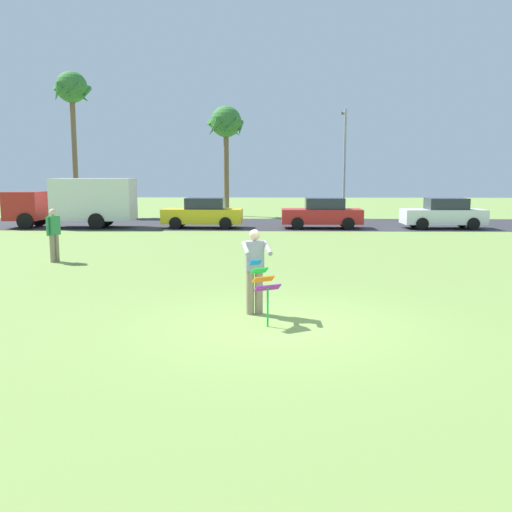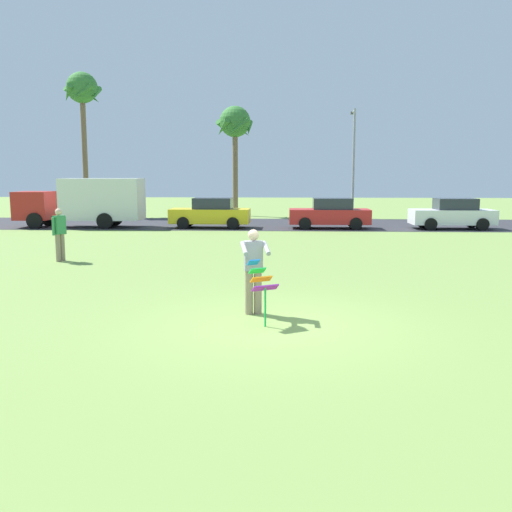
% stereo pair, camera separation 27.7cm
% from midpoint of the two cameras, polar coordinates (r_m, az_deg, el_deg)
% --- Properties ---
extents(ground_plane, '(120.00, 120.00, 0.00)m').
position_cam_midpoint_polar(ground_plane, '(10.71, 2.53, -7.02)').
color(ground_plane, olive).
extents(road_strip, '(120.00, 8.00, 0.01)m').
position_cam_midpoint_polar(road_strip, '(32.34, 2.88, 3.23)').
color(road_strip, '#2D2D33').
rests_on(road_strip, ground).
extents(person_kite_flyer, '(0.64, 0.73, 1.73)m').
position_cam_midpoint_polar(person_kite_flyer, '(11.34, 0.45, -1.24)').
color(person_kite_flyer, gray).
rests_on(person_kite_flyer, ground).
extents(kite_held, '(0.63, 0.73, 1.21)m').
position_cam_midpoint_polar(kite_held, '(10.57, 1.29, -2.63)').
color(kite_held, blue).
rests_on(kite_held, ground).
extents(parked_truck_red_cab, '(6.75, 2.24, 2.62)m').
position_cam_midpoint_polar(parked_truck_red_cab, '(31.64, -16.44, 5.35)').
color(parked_truck_red_cab, '#B2231E').
rests_on(parked_truck_red_cab, ground).
extents(parked_car_yellow, '(4.22, 1.88, 1.60)m').
position_cam_midpoint_polar(parked_car_yellow, '(30.13, -4.33, 4.32)').
color(parked_car_yellow, yellow).
rests_on(parked_car_yellow, ground).
extents(parked_car_red, '(4.20, 1.84, 1.60)m').
position_cam_midpoint_polar(parked_car_red, '(29.99, 7.75, 4.25)').
color(parked_car_red, red).
rests_on(parked_car_red, ground).
extents(parked_car_white, '(4.23, 1.89, 1.60)m').
position_cam_midpoint_polar(parked_car_white, '(31.16, 19.51, 4.00)').
color(parked_car_white, white).
rests_on(parked_car_white, ground).
extents(palm_tree_left_near, '(2.58, 2.71, 9.76)m').
position_cam_midpoint_polar(palm_tree_left_near, '(41.76, -16.98, 15.34)').
color(palm_tree_left_near, brown).
rests_on(palm_tree_left_near, ground).
extents(palm_tree_right_near, '(2.58, 2.71, 7.44)m').
position_cam_midpoint_polar(palm_tree_right_near, '(39.39, -1.93, 13.02)').
color(palm_tree_right_near, brown).
rests_on(palm_tree_right_near, ground).
extents(streetlight_pole, '(0.24, 1.65, 7.00)m').
position_cam_midpoint_polar(streetlight_pole, '(37.66, 10.04, 9.90)').
color(streetlight_pole, '#9E9EA3').
rests_on(streetlight_pole, ground).
extents(person_walker_near, '(0.35, 0.52, 1.73)m').
position_cam_midpoint_polar(person_walker_near, '(19.41, -18.87, 2.22)').
color(person_walker_near, gray).
rests_on(person_walker_near, ground).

